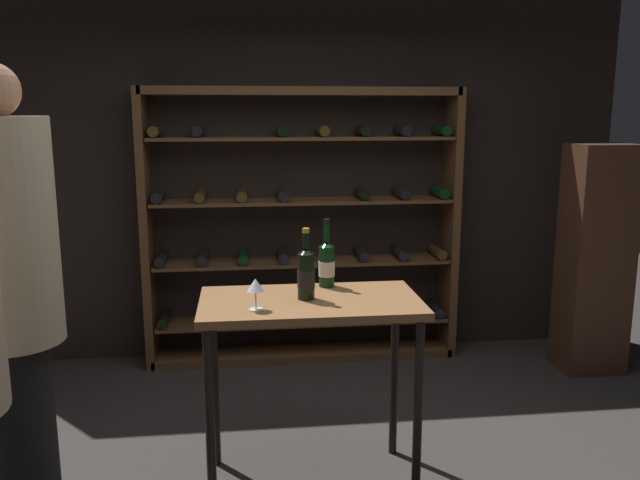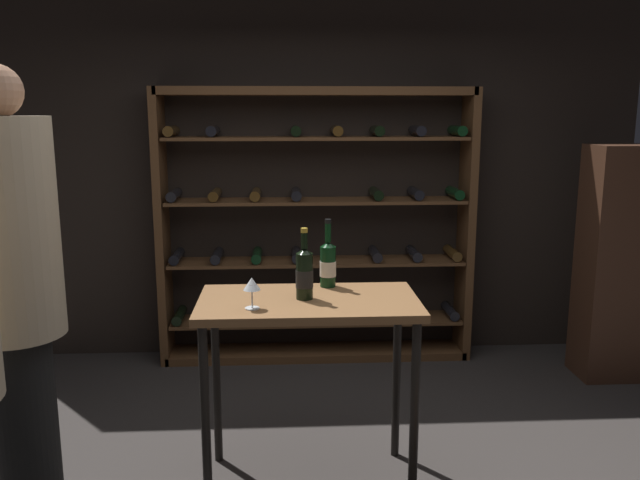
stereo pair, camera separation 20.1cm
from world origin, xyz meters
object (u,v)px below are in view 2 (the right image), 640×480
Objects in this scene: wine_bottle_red_label at (304,273)px; tasting_table at (309,324)px; wine_rack at (316,228)px; display_cabinet at (614,264)px; person_host_in_suit at (13,278)px; wine_glass_stemmed_right at (252,285)px; wine_bottle_amber_reserve at (328,263)px.

tasting_table is at bearing -15.97° from wine_bottle_red_label.
wine_rack is 1.76m from wine_bottle_red_label.
tasting_table is 0.65× the size of display_cabinet.
person_host_in_suit reaches higher than wine_rack.
display_cabinet is 2.59m from wine_bottle_red_label.
wine_bottle_red_label is (-0.14, -1.75, 0.09)m from wine_rack.
tasting_table is 0.26m from wine_bottle_red_label.
person_host_in_suit is at bearing -171.46° from wine_bottle_red_label.
display_cabinet is at bearing 30.01° from tasting_table.
display_cabinet is (2.22, 1.28, -0.02)m from tasting_table.
wine_rack is 1.77m from tasting_table.
tasting_table is 7.20× the size of wine_glass_stemmed_right.
wine_bottle_amber_reserve is (0.11, 0.23, 0.25)m from tasting_table.
wine_bottle_red_label is 2.35× the size of wine_glass_stemmed_right.
wine_bottle_amber_reserve is (1.43, 0.42, -0.05)m from person_host_in_suit.
tasting_table is 0.52× the size of person_host_in_suit.
display_cabinet is at bearing 29.85° from wine_glass_stemmed_right.
wine_glass_stemmed_right is at bearing -149.12° from person_host_in_suit.
person_host_in_suit is (-1.45, -1.95, 0.13)m from wine_rack.
wine_bottle_amber_reserve is at bearing -153.44° from display_cabinet.
wine_bottle_red_label is 0.26m from wine_bottle_amber_reserve.
tasting_table is at bearing 28.48° from wine_glass_stemmed_right.
display_cabinet is at bearing 26.56° from wine_bottle_amber_reserve.
person_host_in_suit is 1.25× the size of display_cabinet.
display_cabinet is (3.54, 1.47, -0.33)m from person_host_in_suit.
wine_glass_stemmed_right is at bearing -151.52° from tasting_table.
wine_rack reaches higher than display_cabinet.
person_host_in_suit is at bearing -171.82° from tasting_table.
wine_bottle_red_label is (1.30, 0.20, -0.05)m from person_host_in_suit.
display_cabinet is 4.73× the size of wine_bottle_red_label.
person_host_in_suit is 5.92× the size of wine_bottle_red_label.
display_cabinet reaches higher than wine_bottle_red_label.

